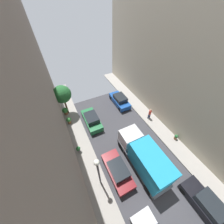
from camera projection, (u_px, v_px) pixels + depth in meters
name	position (u px, v px, depth m)	size (l,w,h in m)	color
ground	(160.00, 194.00, 11.91)	(32.00, 32.00, 0.00)	#38383D
sidewalk_right	(197.00, 169.00, 13.41)	(2.00, 44.00, 0.15)	gray
parked_car_left_2	(118.00, 171.00, 12.67)	(1.78, 4.20, 1.57)	maroon
parked_car_left_3	(92.00, 120.00, 17.34)	(1.78, 4.20, 1.57)	#1E6638
parked_car_right_1	(206.00, 204.00, 10.74)	(1.78, 4.20, 1.57)	black
parked_car_right_2	(120.00, 100.00, 20.21)	(1.78, 4.20, 1.57)	#194799
delivery_truck	(144.00, 158.00, 12.48)	(2.26, 6.60, 3.38)	#4C4C51
pedestrian	(150.00, 113.00, 17.69)	(0.40, 0.36, 1.72)	#2D334C
street_tree_0	(62.00, 94.00, 16.65)	(2.37, 2.37, 4.62)	brown
potted_plant_0	(65.00, 111.00, 18.41)	(0.80, 0.80, 1.16)	brown
potted_plant_3	(176.00, 137.00, 15.64)	(0.42, 0.42, 0.72)	brown
potted_plant_4	(78.00, 149.00, 14.38)	(0.50, 0.50, 0.86)	slate
potted_plant_5	(69.00, 120.00, 17.27)	(0.64, 0.64, 1.02)	brown
lamp_post	(98.00, 170.00, 10.07)	(0.44, 0.44, 4.94)	#333338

